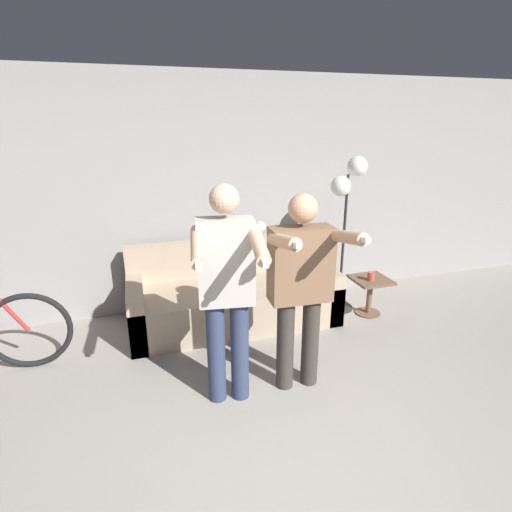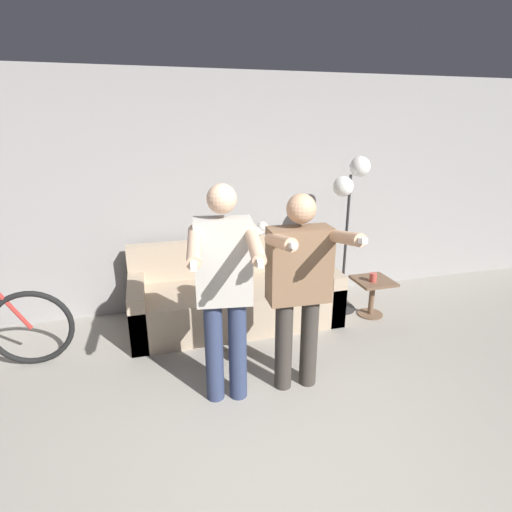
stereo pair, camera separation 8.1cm
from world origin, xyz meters
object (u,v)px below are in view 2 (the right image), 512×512
Objects in this scene: couch at (235,297)px; person_right at (299,281)px; person_left at (224,285)px; cup at (373,277)px; floor_lamp at (350,193)px; cat at (250,231)px; side_table at (372,290)px.

couch is 1.36× the size of person_right.
cup is at bearing 35.34° from person_left.
cat is at bearing 158.61° from floor_lamp.
side_table is at bearing -42.76° from floor_lamp.
cup is (1.24, 0.93, -0.46)m from person_right.
cat reaches higher than cup.
side_table is at bearing 51.30° from cup.
couch is 1.44m from person_right.
person_left is at bearing -105.52° from couch.
couch is 5.08× the size of side_table.
cat is 5.50× the size of cup.
person_right is 1.59m from cat.
person_right is 1.62m from cup.
couch is 4.05× the size of cat.
floor_lamp is at bearing -21.39° from cat.
side_table is (1.24, -0.62, -0.61)m from cat.
person_left is 0.58m from person_right.
floor_lamp reaches higher than person_left.
person_right reaches higher than cat.
floor_lamp is 17.80× the size of cup.
couch is at bearing 177.10° from floor_lamp.
cat is (0.62, 1.59, -0.06)m from person_left.
person_left reaches higher than cat.
cup reaches higher than side_table.
floor_lamp is at bearing -2.90° from couch.
person_right reaches higher than side_table.
cup is at bearing -52.82° from floor_lamp.
cup is (1.47, -0.34, 0.20)m from couch.
person_left is (-0.35, -1.26, 0.70)m from couch.
floor_lamp is 1.10m from side_table.
cat is 1.16m from floor_lamp.
couch is 1.52m from cup.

